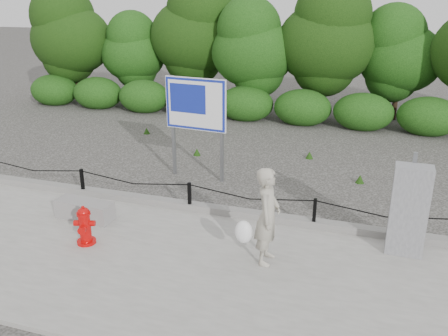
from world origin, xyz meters
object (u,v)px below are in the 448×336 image
at_px(utility_cabinet, 409,210).
at_px(concrete_block, 85,210).
at_px(advertising_sign, 196,109).
at_px(fire_hydrant, 85,226).
at_px(pedestrian, 266,217).

bearing_deg(utility_cabinet, concrete_block, -173.59).
xyz_separation_m(utility_cabinet, advertising_sign, (-4.65, 2.31, 0.85)).
xyz_separation_m(concrete_block, advertising_sign, (1.22, 2.89, 1.45)).
bearing_deg(advertising_sign, fire_hydrant, -94.53).
bearing_deg(pedestrian, concrete_block, 82.45).
relative_size(concrete_block, advertising_sign, 0.47).
height_order(concrete_block, utility_cabinet, utility_cabinet).
bearing_deg(pedestrian, utility_cabinet, -66.01).
height_order(concrete_block, advertising_sign, advertising_sign).
height_order(pedestrian, concrete_block, pedestrian).
relative_size(concrete_block, utility_cabinet, 0.67).
height_order(fire_hydrant, utility_cabinet, utility_cabinet).
relative_size(pedestrian, utility_cabinet, 0.94).
height_order(fire_hydrant, concrete_block, fire_hydrant).
distance_m(fire_hydrant, utility_cabinet, 5.50).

